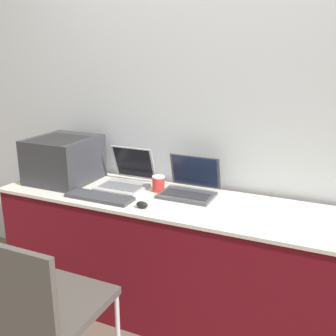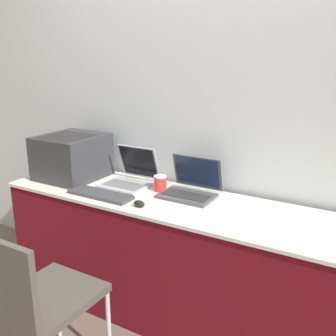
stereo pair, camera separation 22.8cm
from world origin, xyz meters
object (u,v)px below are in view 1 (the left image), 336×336
object	(u,v)px
coffee_cup	(158,184)
chair	(44,305)
laptop_right	(190,186)
external_keyboard	(99,197)
laptop_left	(126,178)
mouse	(142,205)
printer	(64,158)

from	to	relation	value
coffee_cup	chair	bearing A→B (deg)	-96.93
laptop_right	external_keyboard	xyz separation A→B (m)	(-0.46, -0.29, -0.04)
laptop_left	coffee_cup	size ratio (longest dim) A/B	3.29
mouse	laptop_left	bearing A→B (deg)	132.94
coffee_cup	chair	distance (m)	0.99
coffee_cup	mouse	distance (m)	0.29
laptop_right	mouse	bearing A→B (deg)	-116.86
chair	mouse	bearing A→B (deg)	76.89
printer	laptop_right	xyz separation A→B (m)	(0.86, 0.10, -0.11)
mouse	printer	bearing A→B (deg)	162.88
laptop_left	chair	bearing A→B (deg)	-82.91
laptop_left	laptop_right	distance (m)	0.43
mouse	chair	distance (m)	0.72
external_keyboard	laptop_right	bearing A→B (deg)	32.60
printer	laptop_left	distance (m)	0.45
external_keyboard	chair	size ratio (longest dim) A/B	0.47
laptop_right	laptop_left	bearing A→B (deg)	-176.36
laptop_left	mouse	bearing A→B (deg)	-47.06
printer	external_keyboard	world-z (taller)	printer
printer	mouse	bearing A→B (deg)	-17.12
external_keyboard	mouse	distance (m)	0.30
chair	coffee_cup	bearing A→B (deg)	83.07
external_keyboard	chair	world-z (taller)	chair
laptop_right	external_keyboard	world-z (taller)	laptop_right
mouse	external_keyboard	bearing A→B (deg)	175.56
laptop_left	mouse	distance (m)	0.39
printer	laptop_right	size ratio (longest dim) A/B	1.31
mouse	chair	bearing A→B (deg)	-103.11
coffee_cup	chair	xyz separation A→B (m)	(-0.11, -0.93, -0.30)
external_keyboard	mouse	xyz separation A→B (m)	(0.30, -0.02, 0.01)
coffee_cup	printer	bearing A→B (deg)	-173.96
printer	mouse	size ratio (longest dim) A/B	6.06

